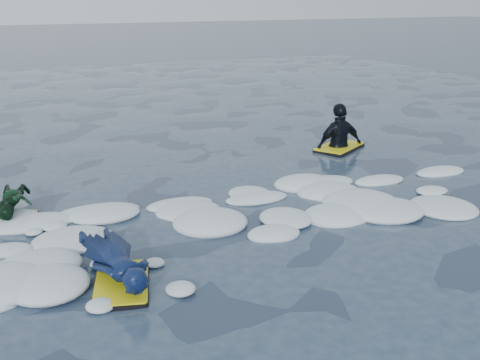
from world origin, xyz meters
name	(u,v)px	position (x,y,z in m)	size (l,w,h in m)	color
ground	(220,242)	(0.00, 0.00, 0.00)	(120.00, 120.00, 0.00)	#18263B
foam_band	(195,217)	(0.00, 1.03, 0.00)	(12.00, 3.10, 0.30)	white
prone_woman_unit	(117,262)	(-1.50, -0.55, 0.22)	(0.88, 1.73, 0.44)	black
prone_child_unit	(14,204)	(-2.47, 2.07, 0.21)	(0.75, 1.19, 0.41)	black
waiting_rider_unit	(339,147)	(4.11, 3.62, 0.07)	(1.40, 1.23, 1.85)	black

